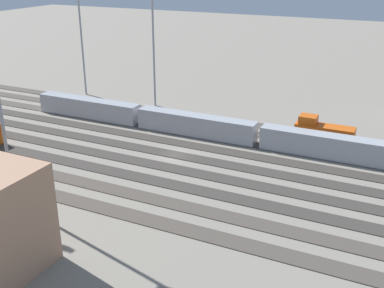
% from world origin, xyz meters
% --- Properties ---
extents(ground_plane, '(400.00, 400.00, 0.00)m').
position_xyz_m(ground_plane, '(0.00, 0.00, 0.00)').
color(ground_plane, gray).
extents(track_bed_0, '(140.00, 2.80, 0.12)m').
position_xyz_m(track_bed_0, '(0.00, -20.00, 0.06)').
color(track_bed_0, '#4C443D').
rests_on(track_bed_0, ground_plane).
extents(track_bed_1, '(140.00, 2.80, 0.12)m').
position_xyz_m(track_bed_1, '(0.00, -15.00, 0.06)').
color(track_bed_1, '#4C443D').
rests_on(track_bed_1, ground_plane).
extents(track_bed_2, '(140.00, 2.80, 0.12)m').
position_xyz_m(track_bed_2, '(0.00, -10.00, 0.06)').
color(track_bed_2, '#4C443D').
rests_on(track_bed_2, ground_plane).
extents(track_bed_3, '(140.00, 2.80, 0.12)m').
position_xyz_m(track_bed_3, '(0.00, -5.00, 0.06)').
color(track_bed_3, '#3D3833').
rests_on(track_bed_3, ground_plane).
extents(track_bed_4, '(140.00, 2.80, 0.12)m').
position_xyz_m(track_bed_4, '(0.00, 0.00, 0.06)').
color(track_bed_4, '#3D3833').
rests_on(track_bed_4, ground_plane).
extents(track_bed_5, '(140.00, 2.80, 0.12)m').
position_xyz_m(track_bed_5, '(0.00, 5.00, 0.06)').
color(track_bed_5, '#3D3833').
rests_on(track_bed_5, ground_plane).
extents(track_bed_6, '(140.00, 2.80, 0.12)m').
position_xyz_m(track_bed_6, '(0.00, 10.00, 0.06)').
color(track_bed_6, '#3D3833').
rests_on(track_bed_6, ground_plane).
extents(track_bed_7, '(140.00, 2.80, 0.12)m').
position_xyz_m(track_bed_7, '(0.00, 15.00, 0.06)').
color(track_bed_7, '#4C443D').
rests_on(track_bed_7, ground_plane).
extents(track_bed_8, '(140.00, 2.80, 0.12)m').
position_xyz_m(track_bed_8, '(0.00, 20.00, 0.06)').
color(track_bed_8, '#4C443D').
rests_on(track_bed_8, ground_plane).
extents(train_on_track_1, '(10.00, 3.00, 5.00)m').
position_xyz_m(train_on_track_1, '(-21.14, -15.00, 2.16)').
color(train_on_track_1, '#D85914').
rests_on(train_on_track_1, ground_plane).
extents(train_on_track_2, '(90.60, 3.00, 4.40)m').
position_xyz_m(train_on_track_2, '(-9.71, -10.00, 2.09)').
color(train_on_track_2, '#285193').
rests_on(train_on_track_2, ground_plane).
extents(light_mast_0, '(2.80, 0.70, 30.47)m').
position_xyz_m(light_mast_0, '(17.02, -23.02, 19.11)').
color(light_mast_0, '#9EA0A5').
rests_on(light_mast_0, ground_plane).
extents(light_mast_2, '(2.80, 0.70, 31.64)m').
position_xyz_m(light_mast_2, '(36.60, -23.86, 19.73)').
color(light_mast_2, '#9EA0A5').
rests_on(light_mast_2, ground_plane).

